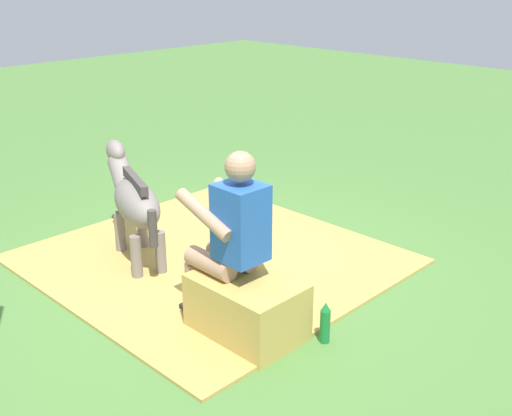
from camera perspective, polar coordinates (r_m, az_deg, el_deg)
The scene contains 6 objects.
ground_plane at distance 5.25m, azimuth -2.88°, elevation -5.94°, with size 24.00×24.00×0.00m, color #4C7A38.
hay_patch at distance 5.49m, azimuth -3.96°, elevation -4.58°, with size 2.76×2.63×0.02m, color tan.
hay_bale at distance 4.37m, azimuth -0.84°, elevation -8.84°, with size 0.74×0.51×0.41m, color tan.
person_seated at distance 4.25m, azimuth -2.37°, elevation -2.30°, with size 0.67×0.42×1.29m.
pony_standing at distance 5.40m, azimuth -10.87°, elevation 0.76°, with size 1.29×0.68×0.91m.
soda_bottle at distance 4.33m, azimuth 6.20°, elevation -10.18°, with size 0.07×0.07×0.30m.
Camera 1 is at (-3.47, 3.15, 2.39)m, focal length 44.68 mm.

